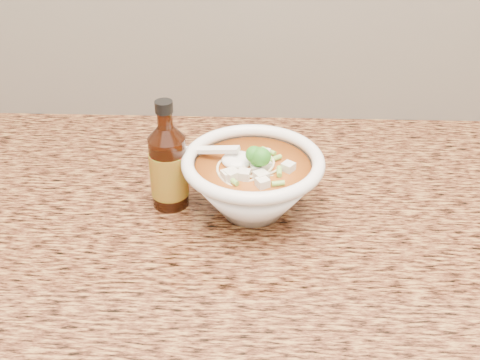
{
  "coord_description": "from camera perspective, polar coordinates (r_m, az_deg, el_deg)",
  "views": [
    {
      "loc": [
        -0.06,
        0.86,
        1.47
      ],
      "look_at": [
        -0.09,
        1.65,
        0.96
      ],
      "focal_mm": 45.0,
      "sensor_mm": 36.0,
      "label": 1
    }
  ],
  "objects": [
    {
      "name": "soup_bowl",
      "position": [
        0.94,
        1.19,
        -0.28
      ],
      "size": [
        0.25,
        0.22,
        0.12
      ],
      "rotation": [
        0.0,
        0.0,
        -0.23
      ],
      "color": "white",
      "rests_on": "counter_slab"
    },
    {
      "name": "counter_slab",
      "position": [
        1.01,
        5.16,
        -3.07
      ],
      "size": [
        4.0,
        0.68,
        0.04
      ],
      "primitive_type": "cube",
      "color": "olive",
      "rests_on": "cabinet"
    },
    {
      "name": "hot_sauce_bottle",
      "position": [
        0.96,
        -6.8,
        1.2
      ],
      "size": [
        0.08,
        0.08,
        0.18
      ],
      "rotation": [
        0.0,
        0.0,
        0.3
      ],
      "color": "#3C1608",
      "rests_on": "counter_slab"
    }
  ]
}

